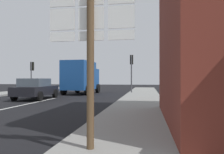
% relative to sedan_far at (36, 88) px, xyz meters
% --- Properties ---
extents(ground_plane, '(80.00, 80.00, 0.00)m').
position_rel_sedan_far_xyz_m(ground_plane, '(1.02, -0.95, -0.76)').
color(ground_plane, black).
extents(sidewalk_right, '(2.79, 44.00, 0.14)m').
position_rel_sedan_far_xyz_m(sidewalk_right, '(7.38, -2.95, -0.69)').
color(sidewalk_right, gray).
rests_on(sidewalk_right, ground).
extents(lane_centre_stripe, '(0.16, 12.00, 0.01)m').
position_rel_sedan_far_xyz_m(lane_centre_stripe, '(1.02, -4.95, -0.75)').
color(lane_centre_stripe, silver).
rests_on(lane_centre_stripe, ground).
extents(sedan_far, '(2.11, 4.27, 1.47)m').
position_rel_sedan_far_xyz_m(sedan_far, '(0.00, 0.00, 0.00)').
color(sedan_far, black).
rests_on(sedan_far, ground).
extents(delivery_truck, '(2.71, 5.11, 3.05)m').
position_rel_sedan_far_xyz_m(delivery_truck, '(1.58, 5.75, 0.89)').
color(delivery_truck, '#19478C').
rests_on(delivery_truck, ground).
extents(route_sign_post, '(1.66, 0.14, 3.20)m').
position_rel_sedan_far_xyz_m(route_sign_post, '(6.73, -10.68, 1.24)').
color(route_sign_post, brown).
rests_on(route_sign_post, ground).
extents(traffic_light_far_left, '(0.30, 0.49, 3.21)m').
position_rel_sedan_far_xyz_m(traffic_light_far_left, '(-4.25, 7.24, 1.61)').
color(traffic_light_far_left, '#47474C').
rests_on(traffic_light_far_left, ground).
extents(traffic_light_far_right, '(0.30, 0.49, 3.73)m').
position_rel_sedan_far_xyz_m(traffic_light_far_right, '(6.29, 6.80, 2.00)').
color(traffic_light_far_right, '#47474C').
rests_on(traffic_light_far_right, ground).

